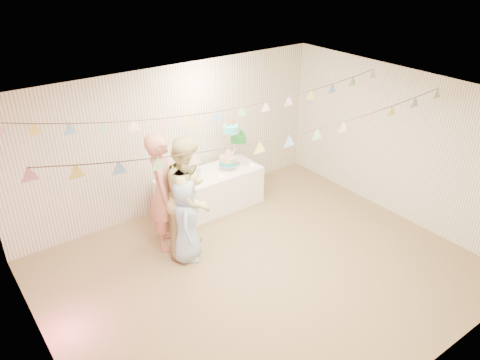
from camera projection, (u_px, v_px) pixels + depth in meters
floor at (261, 272)px, 6.99m from camera, size 6.00×6.00×0.00m
ceiling at (265, 105)px, 5.79m from camera, size 6.00×6.00×0.00m
back_wall at (173, 139)px, 8.17m from camera, size 6.00×6.00×0.00m
front_wall at (422, 296)px, 4.60m from camera, size 6.00×6.00×0.00m
left_wall at (36, 281)px, 4.81m from camera, size 5.00×5.00×0.00m
right_wall at (400, 145)px, 7.97m from camera, size 5.00×5.00×0.00m
table at (210, 191)px, 8.47m from camera, size 1.89×0.76×0.71m
cake_stand at (233, 142)px, 8.42m from camera, size 0.74×0.43×0.83m
cake_bottom at (228, 162)px, 8.45m from camera, size 0.31×0.31×0.15m
cake_middle at (238, 141)px, 8.60m from camera, size 0.27×0.27×0.22m
cake_top_tier at (231, 132)px, 8.27m from camera, size 0.25×0.25×0.19m
platter at (188, 180)px, 8.00m from camera, size 0.30×0.30×0.02m
posy at (198, 169)px, 8.18m from camera, size 0.15×0.15×0.17m
person_adult_a at (164, 191)px, 7.19m from camera, size 0.76×0.84×1.94m
person_adult_b at (190, 196)px, 7.07m from camera, size 1.19×1.15×1.93m
person_child at (186, 221)px, 7.00m from camera, size 0.72×0.78×1.35m
bunting_back at (216, 102)px, 6.69m from camera, size 5.60×1.10×0.40m
bunting_front at (275, 131)px, 5.77m from camera, size 5.60×0.90×0.36m
tealight_0 at (174, 189)px, 7.77m from camera, size 0.04×0.04×0.03m
tealight_1 at (187, 175)px, 8.24m from camera, size 0.04×0.04×0.03m
tealight_2 at (221, 176)px, 8.19m from camera, size 0.04×0.04×0.03m
tealight_3 at (219, 164)px, 8.64m from camera, size 0.04×0.04×0.03m
tealight_4 at (252, 165)px, 8.60m from camera, size 0.04×0.04×0.03m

